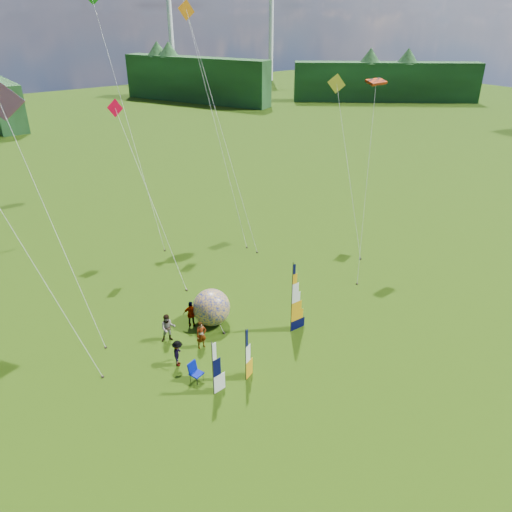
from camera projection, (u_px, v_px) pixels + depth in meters
ground at (313, 366)px, 27.72m from camera, size 220.00×220.00×0.00m
treeline_ring at (317, 305)px, 25.92m from camera, size 210.00×210.00×8.00m
turbine_left at (271, 18)px, 126.37m from camera, size 8.00×1.20×30.00m
turbine_right at (170, 19)px, 118.28m from camera, size 8.00×1.20×30.00m
feather_banner_main at (292, 299)px, 29.57m from camera, size 1.26×0.10×4.64m
side_banner_left at (246, 356)px, 25.93m from camera, size 0.86×0.45×3.18m
side_banner_far at (213, 370)px, 24.97m from camera, size 0.95×0.20×3.18m
bol_inflatable at (211, 307)px, 30.92m from camera, size 2.97×2.97×2.33m
spectator_a at (201, 335)px, 28.84m from camera, size 0.66×0.46×1.73m
spectator_b at (168, 328)px, 29.40m from camera, size 0.97×0.73×1.79m
spectator_c at (178, 353)px, 27.42m from camera, size 0.92×1.05×1.59m
spectator_d at (191, 314)px, 30.74m from camera, size 1.08×0.94×1.75m
camp_chair at (196, 373)px, 26.33m from camera, size 0.83×0.83×1.14m
kite_whale at (212, 104)px, 40.90m from camera, size 8.39×15.26×21.36m
kite_rainbow_delta at (49, 207)px, 28.15m from camera, size 8.12×13.42×15.51m
kite_parafoil at (368, 171)px, 35.49m from camera, size 9.27×8.81×14.68m
small_kite_red at (150, 191)px, 35.13m from camera, size 5.94×11.02×12.49m
small_kite_orange at (222, 124)px, 39.71m from camera, size 3.99×12.68×18.89m
small_kite_yellow at (349, 162)px, 39.64m from camera, size 8.32×11.10×13.59m
small_kite_pink at (19, 234)px, 24.69m from camera, size 7.88×10.08×15.60m
small_kite_green at (128, 118)px, 39.48m from camera, size 6.11×11.68×19.83m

